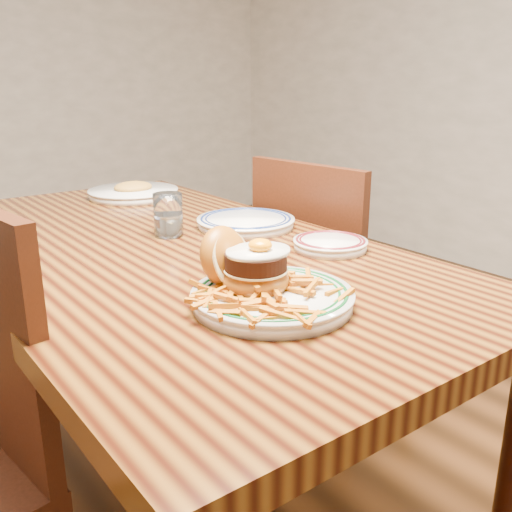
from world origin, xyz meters
TOP-DOWN VIEW (x-y plane):
  - floor at (0.00, 0.00)m, footprint 6.00×6.00m
  - table at (0.00, 0.00)m, footprint 0.85×1.60m
  - chair_right at (0.60, 0.04)m, footprint 0.47×0.47m
  - main_plate at (-0.04, -0.44)m, footprint 0.28×0.30m
  - side_plate at (0.29, -0.27)m, footprint 0.17×0.18m
  - rear_plate at (0.26, 0.01)m, footprint 0.26×0.26m
  - water_glass at (0.05, 0.06)m, footprint 0.07×0.07m
  - far_plate at (0.20, 0.56)m, footprint 0.30×0.30m

SIDE VIEW (x-z plane):
  - floor at x=0.00m, z-range 0.00..0.00m
  - chair_right at x=0.60m, z-range 0.03..0.93m
  - table at x=0.00m, z-range 0.29..1.04m
  - side_plate at x=0.29m, z-range 0.75..0.78m
  - rear_plate at x=0.26m, z-range 0.75..0.78m
  - far_plate at x=0.20m, z-range 0.74..0.79m
  - main_plate at x=-0.04m, z-range 0.72..0.86m
  - water_glass at x=0.05m, z-range 0.74..0.85m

